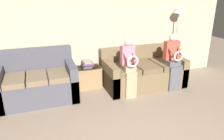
{
  "coord_description": "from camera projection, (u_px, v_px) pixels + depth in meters",
  "views": [
    {
      "loc": [
        -1.28,
        -1.62,
        2.12
      ],
      "look_at": [
        -0.03,
        1.92,
        0.75
      ],
      "focal_mm": 35.0,
      "sensor_mm": 36.0,
      "label": 1
    }
  ],
  "objects": [
    {
      "name": "side_shelf",
      "position": [
        88.0,
        77.0,
        5.02
      ],
      "size": [
        0.6,
        0.41,
        0.48
      ],
      "color": "#9E7A51",
      "rests_on": "ground_plane"
    },
    {
      "name": "book_stack",
      "position": [
        87.0,
        64.0,
        4.92
      ],
      "size": [
        0.24,
        0.31,
        0.16
      ],
      "color": "#4C4C56",
      "rests_on": "side_shelf"
    },
    {
      "name": "couch_main",
      "position": [
        142.0,
        72.0,
        5.13
      ],
      "size": [
        1.83,
        0.99,
        0.86
      ],
      "color": "brown",
      "rests_on": "ground_plane"
    },
    {
      "name": "wall_back",
      "position": [
        94.0,
        30.0,
        4.98
      ],
      "size": [
        6.79,
        0.06,
        2.55
      ],
      "color": "#BCB293",
      "rests_on": "ground_plane"
    },
    {
      "name": "couch_side",
      "position": [
        37.0,
        83.0,
        4.45
      ],
      "size": [
        1.52,
        0.92,
        1.0
      ],
      "color": "#4C4C56",
      "rests_on": "ground_plane"
    },
    {
      "name": "child_left_seated",
      "position": [
        129.0,
        65.0,
        4.48
      ],
      "size": [
        0.28,
        0.37,
        1.23
      ],
      "color": "tan",
      "rests_on": "ground_plane"
    },
    {
      "name": "child_right_seated",
      "position": [
        173.0,
        60.0,
        4.81
      ],
      "size": [
        0.34,
        0.37,
        1.24
      ],
      "color": "#56565B",
      "rests_on": "ground_plane"
    },
    {
      "name": "floor_lamp",
      "position": [
        178.0,
        17.0,
        5.36
      ],
      "size": [
        0.29,
        0.29,
        1.82
      ],
      "color": "#2D2B28",
      "rests_on": "ground_plane"
    }
  ]
}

